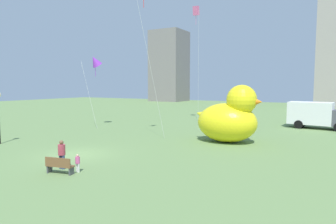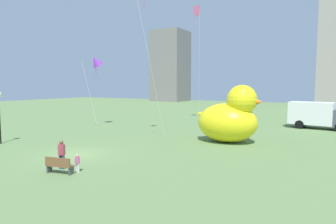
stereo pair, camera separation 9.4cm
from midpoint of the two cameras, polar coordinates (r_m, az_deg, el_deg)
ground_plane at (r=21.06m, az=-17.30°, el=-7.89°), size 140.00×140.00×0.00m
park_bench at (r=16.88m, az=-20.36°, el=-9.58°), size 1.60×0.76×0.90m
person_adult at (r=17.73m, az=-19.92°, el=-7.46°), size 0.40×0.40×1.62m
person_child at (r=16.88m, az=-17.15°, el=-9.23°), size 0.24×0.24×0.99m
giant_inflatable_duck at (r=24.70m, az=11.61°, el=-1.13°), size 5.69×3.65×4.71m
box_truck at (r=35.63m, az=26.72°, el=-0.57°), size 6.27×2.89×2.85m
city_skyline at (r=80.54m, az=28.24°, el=11.02°), size 68.34×21.64×34.03m
kite_purple at (r=34.42m, az=-13.93°, el=9.49°), size 2.17×1.98×8.12m
kite_pink at (r=39.31m, az=5.36°, el=18.70°), size 0.82×0.91×14.58m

